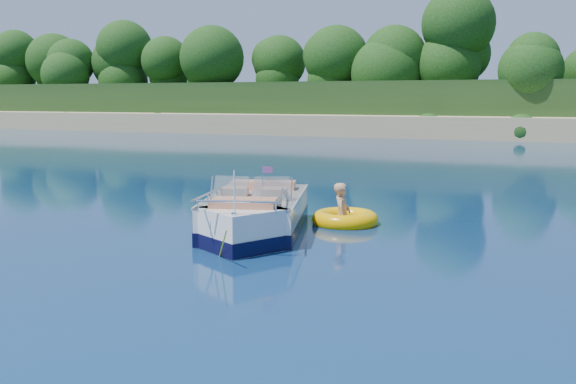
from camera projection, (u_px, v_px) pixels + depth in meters
name	position (u px, v px, depth m)	size (l,w,h in m)	color
ground	(367.00, 282.00, 9.76)	(160.00, 160.00, 0.00)	#091642
shoreline	(532.00, 115.00, 67.80)	(170.00, 59.00, 6.00)	tan
treeline	(524.00, 59.00, 46.36)	(150.00, 7.12, 8.19)	black
motorboat	(254.00, 218.00, 13.14)	(2.76, 5.09, 1.74)	white
tow_tube	(345.00, 219.00, 14.22)	(1.53, 1.53, 0.39)	#FFB400
boy	(342.00, 224.00, 14.17)	(0.55, 0.36, 1.52)	tan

